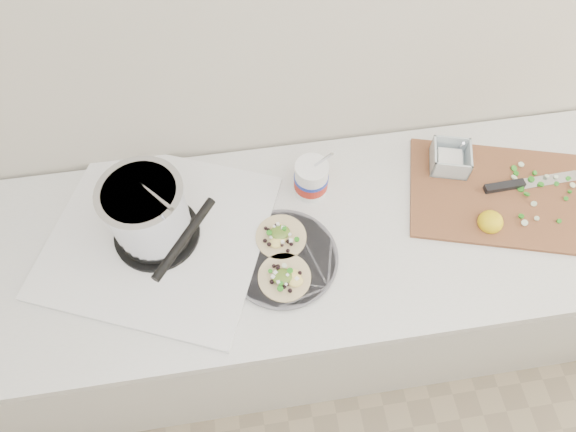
{
  "coord_description": "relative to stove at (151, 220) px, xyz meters",
  "views": [
    {
      "loc": [
        -0.25,
        0.73,
        2.18
      ],
      "look_at": [
        -0.14,
        1.45,
        0.96
      ],
      "focal_mm": 32.0,
      "sensor_mm": 36.0,
      "label": 1
    }
  ],
  "objects": [
    {
      "name": "cutboard",
      "position": [
        0.99,
        0.0,
        -0.07
      ],
      "size": [
        0.59,
        0.48,
        0.08
      ],
      "rotation": [
        0.0,
        0.0,
        -0.28
      ],
      "color": "brown",
      "rests_on": "counter"
    },
    {
      "name": "counter",
      "position": [
        0.5,
        -0.04,
        -0.54
      ],
      "size": [
        2.44,
        0.66,
        0.9
      ],
      "color": "silver",
      "rests_on": "ground"
    },
    {
      "name": "taco_plate",
      "position": [
        0.34,
        -0.12,
        -0.07
      ],
      "size": [
        0.31,
        0.31,
        0.04
      ],
      "rotation": [
        0.0,
        0.0,
        -0.34
      ],
      "color": "#57565D",
      "rests_on": "counter"
    },
    {
      "name": "stove",
      "position": [
        0.0,
        0.0,
        0.0
      ],
      "size": [
        0.75,
        0.72,
        0.28
      ],
      "rotation": [
        0.0,
        0.0,
        -0.39
      ],
      "color": "silver",
      "rests_on": "counter"
    },
    {
      "name": "tub",
      "position": [
        0.45,
        0.09,
        -0.02
      ],
      "size": [
        0.1,
        0.1,
        0.22
      ],
      "rotation": [
        0.0,
        0.0,
        -0.16
      ],
      "color": "white",
      "rests_on": "counter"
    }
  ]
}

